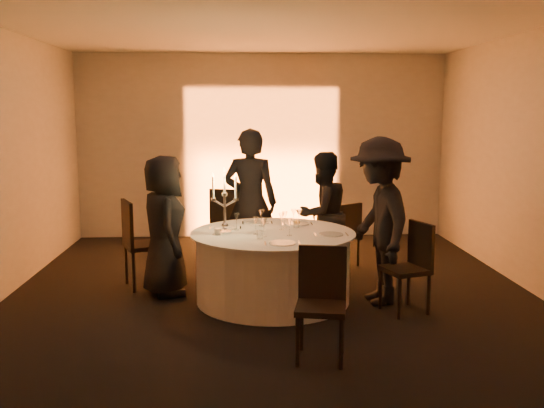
{
  "coord_description": "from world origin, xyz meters",
  "views": [
    {
      "loc": [
        -0.34,
        -6.47,
        2.09
      ],
      "look_at": [
        0.0,
        0.2,
        1.05
      ],
      "focal_mm": 40.0,
      "sensor_mm": 36.0,
      "label": 1
    }
  ],
  "objects_px": {
    "chair_left": "(138,238)",
    "chair_back_left": "(229,222)",
    "guest_back_right": "(322,214)",
    "guest_back_left": "(250,202)",
    "guest_right": "(379,221)",
    "banquet_table": "(273,266)",
    "guest_left": "(164,226)",
    "chair_front": "(321,296)",
    "chair_right": "(412,262)",
    "chair_back_right": "(345,231)",
    "coffee_cup": "(218,232)",
    "candelabra": "(225,211)"
  },
  "relations": [
    {
      "from": "guest_back_left",
      "to": "candelabra",
      "type": "relative_size",
      "value": 2.63
    },
    {
      "from": "banquet_table",
      "to": "chair_left",
      "type": "distance_m",
      "value": 1.68
    },
    {
      "from": "chair_right",
      "to": "guest_back_left",
      "type": "distance_m",
      "value": 2.29
    },
    {
      "from": "guest_left",
      "to": "guest_right",
      "type": "distance_m",
      "value": 2.4
    },
    {
      "from": "chair_back_right",
      "to": "chair_right",
      "type": "distance_m",
      "value": 1.89
    },
    {
      "from": "guest_right",
      "to": "coffee_cup",
      "type": "relative_size",
      "value": 16.46
    },
    {
      "from": "chair_left",
      "to": "coffee_cup",
      "type": "xyz_separation_m",
      "value": [
        0.96,
        -0.69,
        0.21
      ]
    },
    {
      "from": "guest_back_left",
      "to": "guest_right",
      "type": "height_order",
      "value": "guest_back_left"
    },
    {
      "from": "chair_left",
      "to": "guest_right",
      "type": "bearing_deg",
      "value": -127.13
    },
    {
      "from": "banquet_table",
      "to": "guest_back_right",
      "type": "height_order",
      "value": "guest_back_right"
    },
    {
      "from": "guest_left",
      "to": "guest_right",
      "type": "xyz_separation_m",
      "value": [
        2.36,
        -0.42,
        0.11
      ]
    },
    {
      "from": "chair_right",
      "to": "guest_left",
      "type": "distance_m",
      "value": 2.75
    },
    {
      "from": "chair_back_right",
      "to": "guest_back_right",
      "type": "relative_size",
      "value": 0.55
    },
    {
      "from": "chair_left",
      "to": "guest_left",
      "type": "distance_m",
      "value": 0.49
    },
    {
      "from": "guest_back_right",
      "to": "guest_back_left",
      "type": "bearing_deg",
      "value": -36.58
    },
    {
      "from": "chair_back_right",
      "to": "guest_left",
      "type": "distance_m",
      "value": 2.54
    },
    {
      "from": "chair_left",
      "to": "chair_front",
      "type": "height_order",
      "value": "chair_left"
    },
    {
      "from": "banquet_table",
      "to": "chair_front",
      "type": "height_order",
      "value": "chair_front"
    },
    {
      "from": "guest_left",
      "to": "guest_back_right",
      "type": "xyz_separation_m",
      "value": [
        1.9,
        0.75,
        -0.01
      ]
    },
    {
      "from": "guest_left",
      "to": "guest_back_right",
      "type": "bearing_deg",
      "value": -82.47
    },
    {
      "from": "guest_left",
      "to": "chair_back_left",
      "type": "bearing_deg",
      "value": -43.96
    },
    {
      "from": "chair_front",
      "to": "guest_left",
      "type": "relative_size",
      "value": 0.59
    },
    {
      "from": "chair_back_right",
      "to": "chair_right",
      "type": "bearing_deg",
      "value": 67.26
    },
    {
      "from": "chair_front",
      "to": "candelabra",
      "type": "height_order",
      "value": "candelabra"
    },
    {
      "from": "chair_front",
      "to": "guest_back_left",
      "type": "relative_size",
      "value": 0.51
    },
    {
      "from": "chair_back_left",
      "to": "guest_back_right",
      "type": "xyz_separation_m",
      "value": [
        1.19,
        -0.49,
        0.18
      ]
    },
    {
      "from": "chair_left",
      "to": "guest_left",
      "type": "xyz_separation_m",
      "value": [
        0.35,
        -0.28,
        0.2
      ]
    },
    {
      "from": "guest_back_left",
      "to": "guest_back_right",
      "type": "xyz_separation_m",
      "value": [
        0.91,
        -0.06,
        -0.15
      ]
    },
    {
      "from": "banquet_table",
      "to": "guest_right",
      "type": "bearing_deg",
      "value": -5.84
    },
    {
      "from": "chair_back_right",
      "to": "coffee_cup",
      "type": "height_order",
      "value": "chair_back_right"
    },
    {
      "from": "chair_back_left",
      "to": "chair_front",
      "type": "distance_m",
      "value": 3.2
    },
    {
      "from": "chair_front",
      "to": "guest_back_left",
      "type": "xyz_separation_m",
      "value": [
        -0.56,
        2.66,
        0.4
      ]
    },
    {
      "from": "chair_left",
      "to": "chair_right",
      "type": "distance_m",
      "value": 3.15
    },
    {
      "from": "guest_back_right",
      "to": "coffee_cup",
      "type": "xyz_separation_m",
      "value": [
        -1.28,
        -1.15,
        0.01
      ]
    },
    {
      "from": "chair_front",
      "to": "candelabra",
      "type": "distance_m",
      "value": 1.82
    },
    {
      "from": "chair_front",
      "to": "chair_back_right",
      "type": "bearing_deg",
      "value": 87.41
    },
    {
      "from": "banquet_table",
      "to": "guest_back_left",
      "type": "xyz_separation_m",
      "value": [
        -0.23,
        1.11,
        0.55
      ]
    },
    {
      "from": "chair_back_right",
      "to": "chair_back_left",
      "type": "bearing_deg",
      "value": -38.83
    },
    {
      "from": "guest_back_right",
      "to": "coffee_cup",
      "type": "height_order",
      "value": "guest_back_right"
    },
    {
      "from": "chair_left",
      "to": "chair_back_left",
      "type": "distance_m",
      "value": 1.42
    },
    {
      "from": "banquet_table",
      "to": "chair_left",
      "type": "bearing_deg",
      "value": 159.52
    },
    {
      "from": "banquet_table",
      "to": "guest_back_right",
      "type": "relative_size",
      "value": 1.14
    },
    {
      "from": "chair_back_left",
      "to": "chair_right",
      "type": "bearing_deg",
      "value": 150.82
    },
    {
      "from": "chair_front",
      "to": "guest_right",
      "type": "height_order",
      "value": "guest_right"
    },
    {
      "from": "banquet_table",
      "to": "chair_back_right",
      "type": "xyz_separation_m",
      "value": [
        1.04,
        1.41,
        0.1
      ]
    },
    {
      "from": "banquet_table",
      "to": "candelabra",
      "type": "height_order",
      "value": "candelabra"
    },
    {
      "from": "chair_left",
      "to": "guest_left",
      "type": "height_order",
      "value": "guest_left"
    },
    {
      "from": "guest_left",
      "to": "guest_back_left",
      "type": "height_order",
      "value": "guest_back_left"
    },
    {
      "from": "chair_left",
      "to": "chair_front",
      "type": "xyz_separation_m",
      "value": [
        1.89,
        -2.14,
        -0.06
      ]
    },
    {
      "from": "chair_left",
      "to": "guest_back_right",
      "type": "height_order",
      "value": "guest_back_right"
    }
  ]
}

